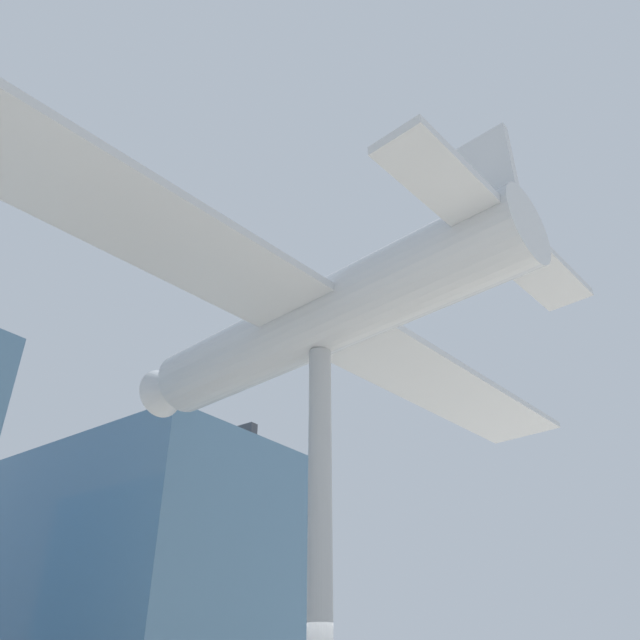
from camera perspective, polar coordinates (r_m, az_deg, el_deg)
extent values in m
cube|color=slate|center=(28.40, -18.03, -22.33)|extent=(8.67, 14.71, 9.67)
cube|color=#383A3F|center=(29.44, -16.44, -12.47)|extent=(0.36, 13.98, 0.60)
cylinder|color=#999EA3|center=(12.47, 0.00, -19.30)|extent=(0.48, 0.48, 7.89)
cylinder|color=#B2B7BC|center=(14.17, 0.00, 0.00)|extent=(2.68, 10.33, 1.65)
cube|color=#B2B7BC|center=(14.17, 0.00, 0.00)|extent=(20.36, 4.35, 0.18)
cube|color=#B2B7BC|center=(12.18, 15.93, 7.72)|extent=(6.54, 1.65, 0.18)
cube|color=#B2B7BC|center=(12.95, 15.16, 12.05)|extent=(0.29, 1.11, 2.39)
cone|color=#B2B7BC|center=(18.06, -13.39, -6.11)|extent=(1.50, 1.21, 1.40)
sphere|color=black|center=(18.62, -14.69, -6.68)|extent=(0.44, 0.44, 0.44)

